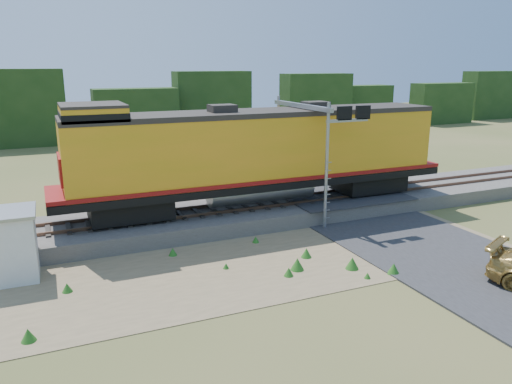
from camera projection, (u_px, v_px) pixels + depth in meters
name	position (u px, v px, depth m)	size (l,w,h in m)	color
ground	(279.00, 262.00, 21.45)	(140.00, 140.00, 0.00)	#475123
ballast	(230.00, 216.00, 26.68)	(70.00, 5.00, 0.80)	slate
rails	(230.00, 207.00, 26.56)	(70.00, 1.54, 0.16)	brown
dirt_shoulder	(231.00, 265.00, 21.12)	(26.00, 8.00, 0.03)	#8C7754
road	(399.00, 234.00, 24.79)	(7.00, 66.00, 0.86)	#38383A
tree_line_north	(127.00, 113.00, 54.43)	(130.00, 3.00, 6.50)	#1A3513
weed_clumps	(200.00, 275.00, 20.19)	(15.00, 6.20, 0.56)	#29671D
locomotive	(256.00, 153.00, 26.44)	(21.61, 3.30, 5.58)	black
shed	(7.00, 245.00, 19.53)	(2.37, 2.37, 2.78)	silver
signal_gantry	(312.00, 129.00, 26.73)	(2.56, 6.20, 6.45)	gray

